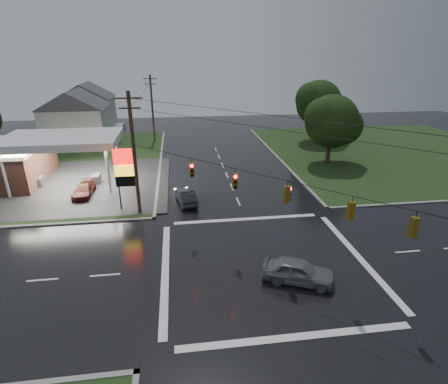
{
  "coord_description": "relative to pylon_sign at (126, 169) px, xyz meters",
  "views": [
    {
      "loc": [
        -5.71,
        -20.52,
        14.0
      ],
      "look_at": [
        -2.07,
        6.33,
        3.0
      ],
      "focal_mm": 28.0,
      "sensor_mm": 36.0,
      "label": 1
    }
  ],
  "objects": [
    {
      "name": "grass_ne",
      "position": [
        36.5,
        15.5,
        -3.97
      ],
      "size": [
        36.0,
        36.0,
        0.08
      ],
      "primitive_type": "cube",
      "color": "#1E2F15",
      "rests_on": "ground"
    },
    {
      "name": "utility_pole_nw",
      "position": [
        1.0,
        -1.0,
        1.71
      ],
      "size": [
        2.2,
        0.32,
        11.0
      ],
      "color": "#382619",
      "rests_on": "ground"
    },
    {
      "name": "car_pump",
      "position": [
        -5.07,
        4.06,
        -3.39
      ],
      "size": [
        1.81,
        4.33,
        1.25
      ],
      "primitive_type": "imported",
      "rotation": [
        0.0,
        0.0,
        -0.01
      ],
      "color": "#4C1B11",
      "rests_on": "ground"
    },
    {
      "name": "ground",
      "position": [
        10.5,
        -10.5,
        -4.01
      ],
      "size": [
        120.0,
        120.0,
        0.0
      ],
      "primitive_type": "plane",
      "color": "black",
      "rests_on": "ground"
    },
    {
      "name": "tree_ne_far",
      "position": [
        27.65,
        23.49,
        2.17
      ],
      "size": [
        8.46,
        7.2,
        9.8
      ],
      "color": "black",
      "rests_on": "ground"
    },
    {
      "name": "car_north",
      "position": [
        5.32,
        0.85,
        -3.3
      ],
      "size": [
        2.27,
        4.52,
        1.42
      ],
      "primitive_type": "imported",
      "rotation": [
        0.0,
        0.0,
        3.32
      ],
      "color": "#202529",
      "rests_on": "ground"
    },
    {
      "name": "utility_pole_n",
      "position": [
        1.0,
        27.5,
        1.46
      ],
      "size": [
        2.2,
        0.32,
        10.5
      ],
      "color": "#382619",
      "rests_on": "ground"
    },
    {
      "name": "car_crossing",
      "position": [
        12.1,
        -12.89,
        -3.23
      ],
      "size": [
        4.96,
        3.53,
        1.57
      ],
      "primitive_type": "imported",
      "rotation": [
        0.0,
        0.0,
        1.16
      ],
      "color": "slate",
      "rests_on": "ground"
    },
    {
      "name": "house_far",
      "position": [
        -11.45,
        37.5,
        0.39
      ],
      "size": [
        11.05,
        8.48,
        8.6
      ],
      "color": "silver",
      "rests_on": "ground"
    },
    {
      "name": "tree_ne_near",
      "position": [
        24.64,
        11.49,
        1.55
      ],
      "size": [
        7.99,
        6.8,
        8.98
      ],
      "color": "black",
      "rests_on": "ground"
    },
    {
      "name": "grass_nw",
      "position": [
        -15.5,
        15.5,
        -3.97
      ],
      "size": [
        36.0,
        36.0,
        0.08
      ],
      "primitive_type": "cube",
      "color": "#1E2F15",
      "rests_on": "ground"
    },
    {
      "name": "pylon_sign",
      "position": [
        0.0,
        0.0,
        0.0
      ],
      "size": [
        2.0,
        0.35,
        6.0
      ],
      "color": "#59595E",
      "rests_on": "ground"
    },
    {
      "name": "house_near",
      "position": [
        -10.45,
        25.5,
        0.39
      ],
      "size": [
        11.05,
        8.48,
        8.6
      ],
      "color": "silver",
      "rests_on": "ground"
    },
    {
      "name": "traffic_signals",
      "position": [
        10.52,
        -10.52,
        2.47
      ],
      "size": [
        26.87,
        26.87,
        1.47
      ],
      "color": "black",
      "rests_on": "ground"
    }
  ]
}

